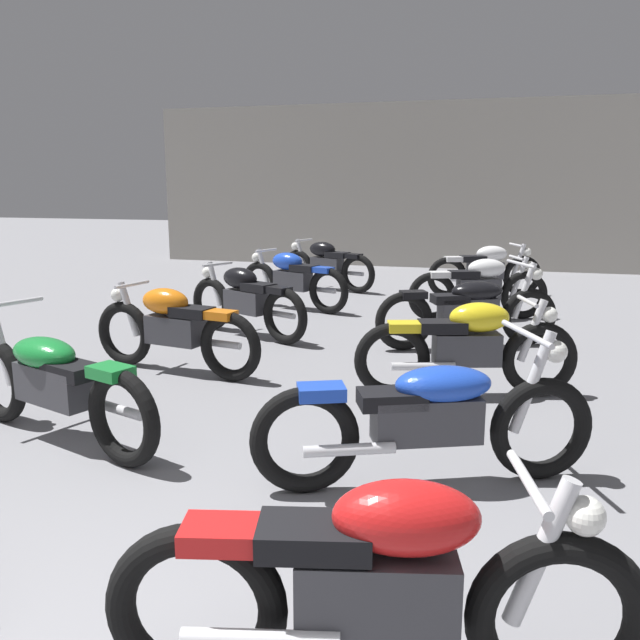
{
  "coord_description": "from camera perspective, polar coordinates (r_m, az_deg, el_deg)",
  "views": [
    {
      "loc": [
        1.69,
        -1.16,
        1.85
      ],
      "look_at": [
        0.0,
        4.92,
        0.55
      ],
      "focal_mm": 37.22,
      "sensor_mm": 36.0,
      "label": 1
    }
  ],
  "objects": [
    {
      "name": "motorcycle_right_row_0",
      "position": [
        2.54,
        5.1,
        -21.61
      ],
      "size": [
        1.94,
        0.67,
        0.88
      ],
      "color": "black",
      "rests_on": "ground"
    },
    {
      "name": "motorcycle_right_row_3",
      "position": [
        7.73,
        12.7,
        0.94
      ],
      "size": [
        2.02,
        1.08,
        0.97
      ],
      "color": "black",
      "rests_on": "ground"
    },
    {
      "name": "back_wall",
      "position": [
        15.11,
        9.31,
        11.3
      ],
      "size": [
        12.7,
        0.24,
        3.6
      ],
      "primitive_type": "cube",
      "color": "#9E998E",
      "rests_on": "ground"
    },
    {
      "name": "motorcycle_right_row_1",
      "position": [
        4.16,
        9.32,
        -8.17
      ],
      "size": [
        2.04,
        1.03,
        0.97
      ],
      "color": "black",
      "rests_on": "ground"
    },
    {
      "name": "motorcycle_right_row_5",
      "position": [
        11.37,
        14.07,
        4.27
      ],
      "size": [
        1.86,
        0.87,
        0.88
      ],
      "color": "black",
      "rests_on": "ground"
    },
    {
      "name": "motorcycle_left_row_5",
      "position": [
        11.74,
        0.57,
        4.84
      ],
      "size": [
        1.89,
        0.8,
        0.88
      ],
      "color": "black",
      "rests_on": "ground"
    },
    {
      "name": "motorcycle_left_row_1",
      "position": [
        5.16,
        -21.94,
        -4.94
      ],
      "size": [
        2.08,
        0.94,
        0.97
      ],
      "color": "black",
      "rests_on": "ground"
    },
    {
      "name": "motorcycle_left_row_4",
      "position": [
        9.91,
        -2.4,
        3.57
      ],
      "size": [
        1.89,
        0.79,
        0.88
      ],
      "color": "black",
      "rests_on": "ground"
    },
    {
      "name": "motorcycle_right_row_4",
      "position": [
        9.38,
        13.55,
        2.79
      ],
      "size": [
        1.89,
        0.8,
        0.88
      ],
      "color": "black",
      "rests_on": "ground"
    },
    {
      "name": "motorcycle_left_row_2",
      "position": [
        6.69,
        -12.45,
        -0.63
      ],
      "size": [
        1.96,
        0.56,
        0.88
      ],
      "color": "black",
      "rests_on": "ground"
    },
    {
      "name": "motorcycle_left_row_3",
      "position": [
        8.17,
        -6.41,
        1.76
      ],
      "size": [
        1.84,
        0.92,
        0.88
      ],
      "color": "black",
      "rests_on": "ground"
    },
    {
      "name": "motorcycle_right_row_2",
      "position": [
        5.93,
        12.59,
        -2.21
      ],
      "size": [
        1.92,
        0.73,
        0.88
      ],
      "color": "black",
      "rests_on": "ground"
    }
  ]
}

